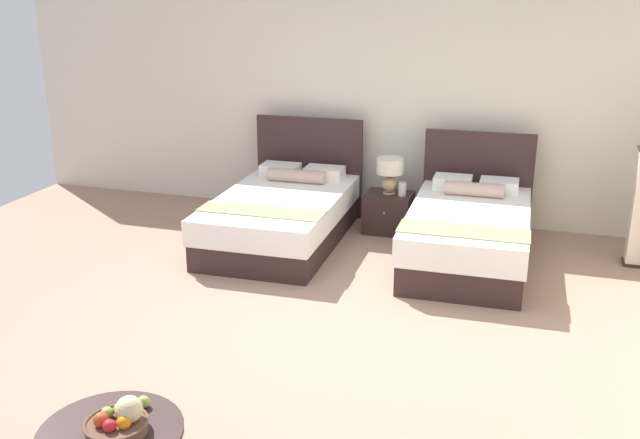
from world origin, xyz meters
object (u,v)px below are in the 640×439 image
(bed_near_window, at_px, (283,214))
(bed_near_corner, at_px, (468,231))
(table_lamp, at_px, (390,171))
(nightstand, at_px, (388,212))
(fruit_bowl, at_px, (119,421))
(loose_apple, at_px, (143,402))
(vase, at_px, (402,189))

(bed_near_window, distance_m, bed_near_corner, 2.04)
(bed_near_window, distance_m, table_lamp, 1.32)
(table_lamp, bearing_deg, bed_near_window, -147.55)
(bed_near_window, distance_m, nightstand, 1.25)
(nightstand, xyz_separation_m, fruit_bowl, (-0.45, -4.89, 0.29))
(bed_near_corner, xyz_separation_m, loose_apple, (-1.43, -3.98, 0.16))
(vase, relative_size, loose_apple, 2.19)
(nightstand, xyz_separation_m, loose_apple, (-0.44, -4.64, 0.26))
(table_lamp, bearing_deg, fruit_bowl, -95.18)
(vase, xyz_separation_m, fruit_bowl, (-0.60, -4.85, -0.01))
(vase, height_order, loose_apple, vase)
(vase, relative_size, fruit_bowl, 0.45)
(bed_near_window, xyz_separation_m, fruit_bowl, (0.61, -4.24, 0.21))
(bed_near_corner, distance_m, loose_apple, 4.23)
(bed_near_corner, bearing_deg, bed_near_window, 179.81)
(bed_near_window, relative_size, fruit_bowl, 6.43)
(nightstand, distance_m, loose_apple, 4.67)
(table_lamp, xyz_separation_m, fruit_bowl, (-0.45, -4.91, -0.20))
(nightstand, relative_size, vase, 3.35)
(table_lamp, bearing_deg, nightstand, -90.00)
(bed_near_window, xyz_separation_m, vase, (1.22, 0.61, 0.22))
(bed_near_window, bearing_deg, nightstand, 31.68)
(bed_near_corner, relative_size, fruit_bowl, 6.13)
(bed_near_window, bearing_deg, table_lamp, 32.45)
(table_lamp, height_order, fruit_bowl, table_lamp)
(table_lamp, bearing_deg, bed_near_corner, -34.74)
(bed_near_window, relative_size, bed_near_corner, 1.05)
(nightstand, bearing_deg, loose_apple, -95.47)
(bed_near_window, xyz_separation_m, table_lamp, (1.06, 0.67, 0.41))
(bed_near_corner, relative_size, loose_apple, 29.64)
(bed_near_corner, bearing_deg, fruit_bowl, -108.63)
(bed_near_window, distance_m, vase, 1.38)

